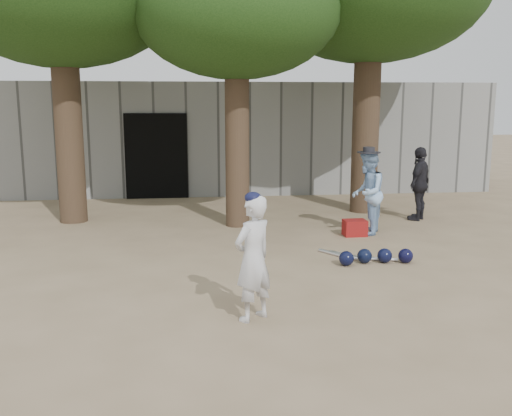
{
  "coord_description": "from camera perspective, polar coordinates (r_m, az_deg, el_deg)",
  "views": [
    {
      "loc": [
        -0.36,
        -7.14,
        2.47
      ],
      "look_at": [
        0.6,
        1.0,
        0.95
      ],
      "focal_mm": 40.0,
      "sensor_mm": 36.0,
      "label": 1
    }
  ],
  "objects": [
    {
      "name": "helmet_row",
      "position": [
        9.08,
        11.85,
        -4.76
      ],
      "size": [
        1.19,
        0.33,
        0.23
      ],
      "color": "black",
      "rests_on": "ground"
    },
    {
      "name": "boy_player",
      "position": [
        6.49,
        -0.3,
        -5.06
      ],
      "size": [
        0.63,
        0.6,
        1.46
      ],
      "primitive_type": "imported",
      "rotation": [
        0.0,
        0.0,
        3.82
      ],
      "color": "silver",
      "rests_on": "ground"
    },
    {
      "name": "spectator_blue",
      "position": [
        10.93,
        11.08,
        1.49
      ],
      "size": [
        0.86,
        0.95,
        1.59
      ],
      "primitive_type": "imported",
      "rotation": [
        0.0,
        0.0,
        4.3
      ],
      "color": "#94BAE5",
      "rests_on": "ground"
    },
    {
      "name": "ground",
      "position": [
        7.57,
        -3.67,
        -8.57
      ],
      "size": [
        70.0,
        70.0,
        0.0
      ],
      "primitive_type": "plane",
      "color": "#937C5E",
      "rests_on": "ground"
    },
    {
      "name": "bat_pile",
      "position": [
        9.34,
        9.86,
        -4.81
      ],
      "size": [
        1.12,
        0.79,
        0.06
      ],
      "color": "silver",
      "rests_on": "ground"
    },
    {
      "name": "back_building",
      "position": [
        17.51,
        -5.57,
        7.28
      ],
      "size": [
        16.0,
        5.24,
        3.0
      ],
      "color": "gray",
      "rests_on": "ground"
    },
    {
      "name": "spectator_dark",
      "position": [
        12.55,
        16.04,
        2.35
      ],
      "size": [
        0.89,
        0.93,
        1.56
      ],
      "primitive_type": "imported",
      "rotation": [
        0.0,
        0.0,
        3.98
      ],
      "color": "black",
      "rests_on": "ground"
    },
    {
      "name": "red_bag",
      "position": [
        10.88,
        9.85,
        -1.97
      ],
      "size": [
        0.42,
        0.32,
        0.3
      ],
      "primitive_type": "cube",
      "rotation": [
        0.0,
        0.0,
        0.01
      ],
      "color": "maroon",
      "rests_on": "ground"
    }
  ]
}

